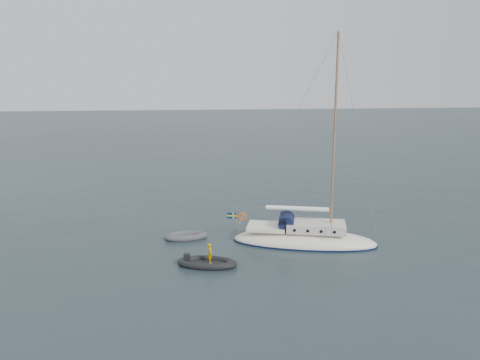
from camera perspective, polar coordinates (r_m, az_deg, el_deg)
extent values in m
plane|color=black|center=(30.55, 2.51, -7.61)|extent=(300.00, 300.00, 0.00)
ellipsoid|color=white|center=(30.48, 7.84, -7.45)|extent=(9.12, 2.84, 1.52)
cube|color=beige|center=(30.36, 9.19, -5.50)|extent=(3.65, 1.92, 0.56)
cube|color=white|center=(29.64, 3.34, -6.12)|extent=(2.43, 1.92, 0.25)
cylinder|color=#111733|center=(29.78, 5.75, -5.19)|extent=(0.97, 1.67, 0.97)
cube|color=#111733|center=(29.67, 5.37, -4.83)|extent=(0.46, 1.67, 0.41)
cylinder|color=olive|center=(29.46, 11.26, 5.43)|extent=(0.15, 0.15, 12.16)
cylinder|color=olive|center=(29.41, 11.31, 6.61)|extent=(0.05, 2.23, 0.05)
cylinder|color=olive|center=(29.72, 7.01, -3.64)|extent=(4.25, 0.10, 0.10)
cylinder|color=white|center=(29.70, 7.02, -3.54)|extent=(3.96, 0.28, 0.28)
cylinder|color=gray|center=(29.24, 0.22, -5.46)|extent=(0.04, 2.23, 0.04)
torus|color=#FF5200|center=(29.81, -0.05, -5.12)|extent=(0.55, 0.10, 0.55)
cylinder|color=olive|center=(29.22, -0.47, -5.68)|extent=(0.03, 0.03, 0.91)
cube|color=navy|center=(29.09, -1.07, -5.13)|extent=(0.61, 0.02, 0.38)
cube|color=#F5CA00|center=(29.09, -1.07, -5.13)|extent=(0.63, 0.03, 0.09)
cube|color=#F5CA00|center=(29.11, -0.85, -5.12)|extent=(0.09, 0.03, 0.41)
cylinder|color=black|center=(30.90, 6.31, -5.11)|extent=(0.18, 0.06, 0.18)
cylinder|color=black|center=(29.11, 7.27, -6.21)|extent=(0.18, 0.06, 0.18)
cylinder|color=black|center=(31.10, 7.76, -5.03)|extent=(0.18, 0.06, 0.18)
cylinder|color=black|center=(29.33, 8.80, -6.11)|extent=(0.18, 0.06, 0.18)
cylinder|color=black|center=(31.33, 9.19, -4.95)|extent=(0.18, 0.06, 0.18)
cylinder|color=black|center=(29.57, 10.31, -6.02)|extent=(0.18, 0.06, 0.18)
cylinder|color=black|center=(31.58, 10.60, -4.87)|extent=(0.18, 0.06, 0.18)
cylinder|color=black|center=(29.83, 11.80, -5.92)|extent=(0.18, 0.06, 0.18)
cube|color=#505155|center=(31.35, -6.60, -6.92)|extent=(1.76, 0.73, 0.10)
cube|color=black|center=(26.85, -4.03, -10.15)|extent=(2.15, 0.90, 0.11)
cube|color=black|center=(26.69, -6.57, -9.69)|extent=(0.31, 0.31, 0.54)
imported|color=#C28800|center=(26.63, -3.66, -8.89)|extent=(0.35, 0.47, 1.17)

